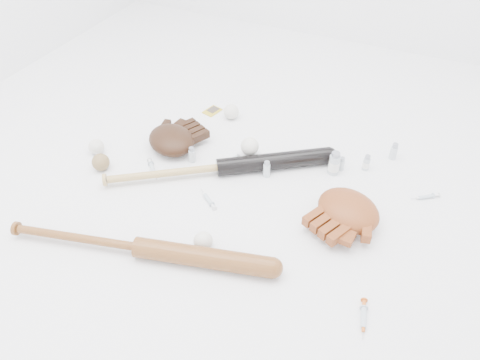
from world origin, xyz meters
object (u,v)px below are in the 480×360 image
at_px(glove_dark, 171,140).
at_px(pedestal, 250,157).
at_px(bat_dark, 219,167).
at_px(bat_wood, 138,247).

xyz_separation_m(glove_dark, pedestal, (0.34, 0.06, -0.03)).
xyz_separation_m(bat_dark, pedestal, (0.08, 0.13, -0.02)).
height_order(glove_dark, pedestal, glove_dark).
bearing_deg(bat_dark, pedestal, 24.34).
xyz_separation_m(bat_wood, pedestal, (0.14, 0.62, -0.02)).
distance_m(bat_dark, bat_wood, 0.50).
relative_size(bat_dark, glove_dark, 3.69).
bearing_deg(bat_wood, bat_dark, 69.20).
relative_size(bat_wood, pedestal, 13.17).
distance_m(bat_dark, pedestal, 0.15).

